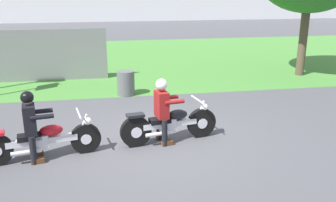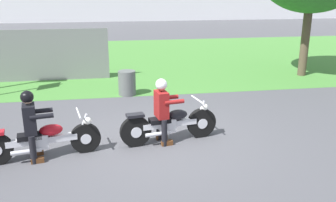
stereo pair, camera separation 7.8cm
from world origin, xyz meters
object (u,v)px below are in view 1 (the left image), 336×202
at_px(motorcycle_lead, 170,124).
at_px(trash_can, 126,83).
at_px(motorcycle_follow, 43,140).
at_px(rider_lead, 162,106).
at_px(rider_follow, 31,121).

xyz_separation_m(motorcycle_lead, trash_can, (-0.69, 3.71, -0.02)).
bearing_deg(trash_can, motorcycle_follow, -114.44).
height_order(motorcycle_lead, motorcycle_follow, motorcycle_lead).
distance_m(motorcycle_lead, rider_lead, 0.46).
relative_size(motorcycle_follow, trash_can, 2.96).
height_order(motorcycle_lead, trash_can, motorcycle_lead).
bearing_deg(trash_can, rider_follow, -116.20).
bearing_deg(rider_follow, rider_lead, -1.51).
xyz_separation_m(motorcycle_lead, motorcycle_follow, (-2.56, -0.39, -0.02)).
bearing_deg(rider_lead, trash_can, 87.88).
height_order(rider_lead, rider_follow, rider_lead).
relative_size(rider_follow, trash_can, 1.84).
bearing_deg(motorcycle_lead, rider_lead, 179.19).
bearing_deg(rider_lead, motorcycle_follow, 178.44).
height_order(motorcycle_follow, rider_follow, rider_follow).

